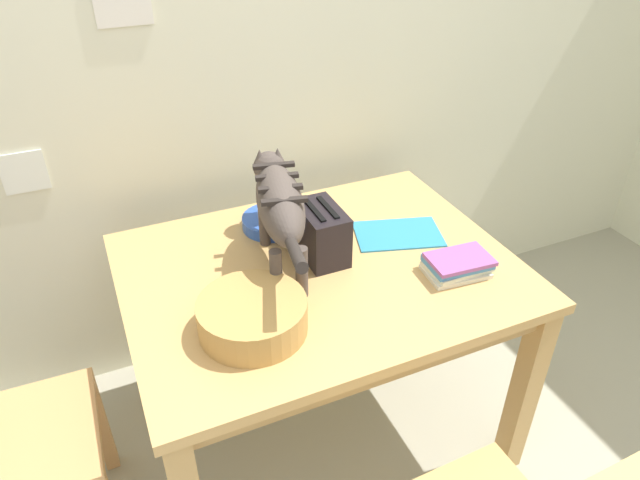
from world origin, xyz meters
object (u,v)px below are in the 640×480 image
dining_table (320,290)px  cat (279,202)px  coffee_mug (272,205)px  wooden_chair_far (2,444)px  book_stack (458,264)px  toaster (321,233)px  saucer_bowl (272,222)px  wicker_basket (253,316)px  magazine (398,234)px

dining_table → cat: cat is taller
coffee_mug → wooden_chair_far: (-0.93, -0.32, -0.38)m
book_stack → wooden_chair_far: bearing=173.3°
dining_table → toaster: toaster is taller
saucer_bowl → toaster: 0.25m
toaster → wooden_chair_far: bearing=-174.7°
toaster → wooden_chair_far: wooden_chair_far is taller
coffee_mug → cat: bearing=-103.2°
coffee_mug → wicker_basket: bearing=-115.8°
toaster → wicker_basket: bearing=-141.5°
cat → toaster: bearing=7.6°
saucer_bowl → wicker_basket: wicker_basket is taller
cat → magazine: bearing=11.8°
coffee_mug → toaster: bearing=-70.5°
book_stack → saucer_bowl: bearing=131.7°
cat → wicker_basket: (-0.18, -0.26, -0.17)m
dining_table → wooden_chair_far: wooden_chair_far is taller
coffee_mug → book_stack: coffee_mug is taller
wooden_chair_far → magazine: bearing=95.7°
wooden_chair_far → dining_table: bearing=93.6°
wooden_chair_far → saucer_bowl: bearing=110.4°
magazine → wooden_chair_far: size_ratio=0.31×
dining_table → book_stack: (0.37, -0.20, 0.12)m
coffee_mug → magazine: bearing=-30.9°
cat → wooden_chair_far: 1.02m
book_stack → coffee_mug: bearing=131.5°
dining_table → book_stack: book_stack is taller
coffee_mug → wooden_chair_far: wooden_chair_far is taller
coffee_mug → toaster: 0.24m
dining_table → coffee_mug: (-0.05, 0.28, 0.18)m
dining_table → book_stack: 0.44m
wicker_basket → wooden_chair_far: bearing=167.8°
toaster → book_stack: bearing=-36.3°
cat → coffee_mug: bearing=89.2°
wooden_chair_far → cat: bearing=98.1°
cat → saucer_bowl: (0.05, 0.22, -0.20)m
dining_table → cat: (-0.10, 0.07, 0.31)m
saucer_bowl → wicker_basket: 0.52m
dining_table → wooden_chair_far: size_ratio=1.28×
dining_table → wicker_basket: (-0.28, -0.19, 0.14)m
saucer_bowl → coffee_mug: (0.00, 0.00, 0.07)m
dining_table → coffee_mug: coffee_mug is taller
cat → dining_table: bearing=-20.3°
dining_table → cat: size_ratio=1.79×
cat → wooden_chair_far: (-0.88, -0.10, -0.51)m
coffee_mug → dining_table: bearing=-79.6°
dining_table → magazine: size_ratio=4.19×
saucer_bowl → wicker_basket: bearing=-115.5°
saucer_bowl → magazine: saucer_bowl is taller
saucer_bowl → wooden_chair_far: wooden_chair_far is taller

